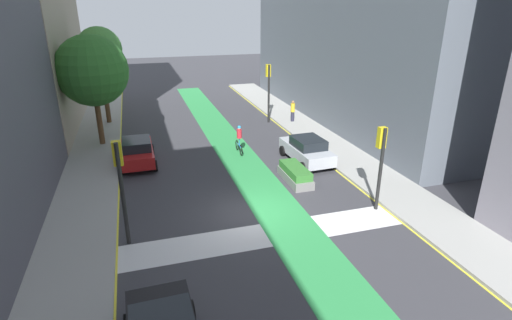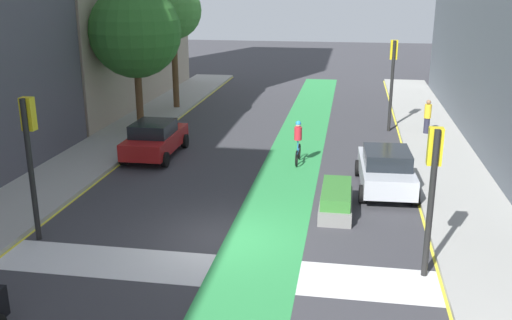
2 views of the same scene
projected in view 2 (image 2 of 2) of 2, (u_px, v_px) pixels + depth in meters
ground_plane at (226, 238)px, 17.14m from camera, size 120.00×120.00×0.00m
bike_lane_paint at (265, 241)px, 16.96m from camera, size 2.40×60.00×0.01m
crosswalk_band at (210, 270)px, 15.25m from camera, size 12.00×1.80×0.01m
curb_stripe_left at (41, 225)px, 18.08m from camera, size 0.16×60.00×0.01m
sidewalk_right at (490, 255)px, 15.94m from camera, size 3.00×60.00×0.15m
curb_stripe_right at (434, 253)px, 16.20m from camera, size 0.16×60.00×0.01m
traffic_signal_near_right at (433, 174)px, 14.29m from camera, size 0.35×0.52×3.92m
traffic_signal_near_left at (30, 142)px, 16.32m from camera, size 0.35×0.52×4.25m
traffic_signal_far_right at (393, 68)px, 28.72m from camera, size 0.35×0.52×4.59m
car_red_left_far at (155, 139)px, 25.01m from camera, size 2.03×4.21×1.57m
car_silver_right_far at (386, 169)px, 20.93m from camera, size 2.18×4.28×1.57m
cyclist_in_lane at (298, 141)px, 23.98m from camera, size 0.32×1.73×1.86m
pedestrian_sidewalk_right_a at (427, 116)px, 28.26m from camera, size 0.34×0.34×1.68m
street_tree_near at (135, 32)px, 28.02m from camera, size 4.51×4.51×7.12m
street_tree_far at (173, 11)px, 32.87m from camera, size 3.31×3.31×7.30m
median_planter at (336, 200)px, 19.05m from camera, size 1.05×2.78×0.85m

